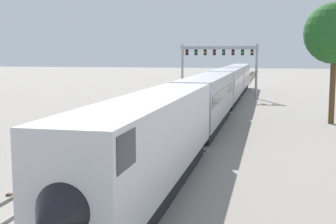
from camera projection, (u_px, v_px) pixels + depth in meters
ground_plane at (83, 217)px, 19.24m from camera, size 400.00×400.00×0.00m
track_main at (236, 94)px, 76.89m from camera, size 2.60×200.00×0.16m
track_near at (181, 107)px, 58.71m from camera, size 2.60×160.00×0.16m
passenger_train at (221, 90)px, 52.91m from camera, size 3.04×83.94×4.80m
signal_gantry at (219, 58)px, 70.64m from camera, size 12.10×0.49×8.32m
trackside_tree_left at (335, 34)px, 43.84m from camera, size 5.93×5.93×11.75m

